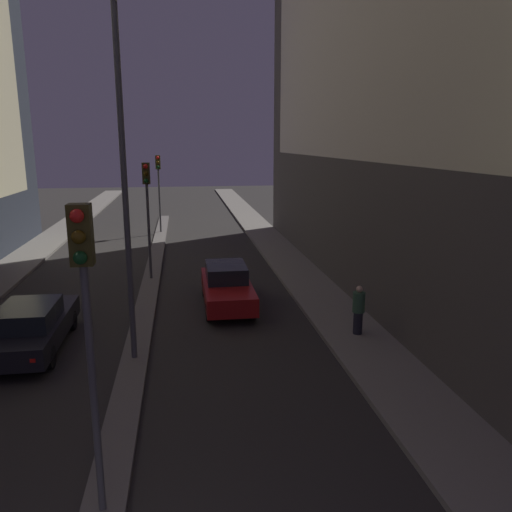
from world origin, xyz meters
The scene contains 8 objects.
median_strip centered at (0.00, 19.13, 0.07)m, with size 0.74×36.27×0.14m.
traffic_light_near centered at (0.00, 3.54, 3.82)m, with size 0.32×0.42×5.05m.
traffic_light_mid centered at (0.00, 17.97, 3.82)m, with size 0.32×0.42×5.05m.
traffic_light_far centered at (0.00, 29.76, 3.82)m, with size 0.32×0.42×5.05m.
street_lamp centered at (0.00, 9.58, 6.20)m, with size 0.46×0.46×9.72m.
car_left_lane centered at (-3.03, 10.85, 0.75)m, with size 1.77×4.75×1.48m.
car_right_lane centered at (3.03, 14.07, 0.78)m, with size 1.73×4.56×1.55m.
pedestrian_on_right_sidewalk centered at (6.81, 10.33, 0.96)m, with size 0.38×0.38×1.56m.
Camera 1 is at (1.46, -3.82, 6.06)m, focal length 35.00 mm.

